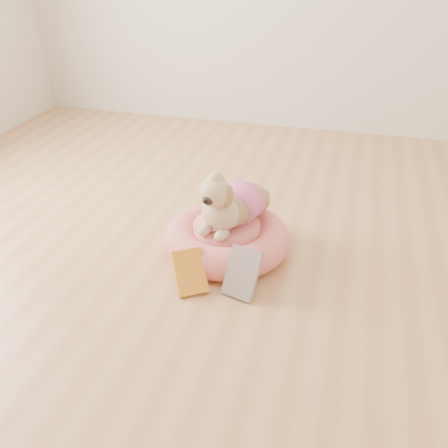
% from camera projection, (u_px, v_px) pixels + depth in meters
% --- Properties ---
extents(floor, '(4.50, 4.50, 0.00)m').
position_uv_depth(floor, '(178.00, 287.00, 2.18)').
color(floor, '#BC7F4E').
rests_on(floor, ground).
extents(pet_bed, '(0.60, 0.60, 0.16)m').
position_uv_depth(pet_bed, '(227.00, 238.00, 2.39)').
color(pet_bed, '#CF6451').
rests_on(pet_bed, floor).
extents(dog, '(0.41, 0.50, 0.32)m').
position_uv_depth(dog, '(231.00, 193.00, 2.28)').
color(dog, brown).
rests_on(dog, pet_bed).
extents(book_yellow, '(0.18, 0.19, 0.17)m').
position_uv_depth(book_yellow, '(190.00, 272.00, 2.13)').
color(book_yellow, yellow).
rests_on(book_yellow, floor).
extents(book_white, '(0.17, 0.16, 0.20)m').
position_uv_depth(book_white, '(242.00, 273.00, 2.10)').
color(book_white, white).
rests_on(book_white, floor).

